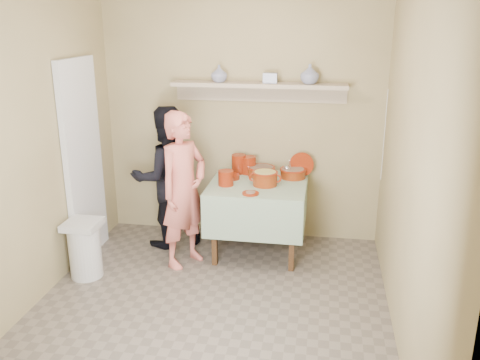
% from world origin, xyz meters
% --- Properties ---
extents(ground, '(3.50, 3.50, 0.00)m').
position_xyz_m(ground, '(0.00, 0.00, 0.00)').
color(ground, '#6A5E53').
rests_on(ground, ground).
extents(tile_panel, '(0.06, 0.70, 2.00)m').
position_xyz_m(tile_panel, '(-1.46, 0.95, 1.00)').
color(tile_panel, silver).
rests_on(tile_panel, ground).
extents(plate_stack_a, '(0.15, 0.15, 0.20)m').
position_xyz_m(plate_stack_a, '(-0.00, 1.57, 0.86)').
color(plate_stack_a, '#731401').
rests_on(plate_stack_a, serving_table).
extents(plate_stack_b, '(0.16, 0.16, 0.19)m').
position_xyz_m(plate_stack_b, '(0.11, 1.57, 0.85)').
color(plate_stack_b, '#731401').
rests_on(plate_stack_b, serving_table).
extents(bowl_stack, '(0.15, 0.15, 0.15)m').
position_xyz_m(bowl_stack, '(-0.06, 1.14, 0.84)').
color(bowl_stack, '#731401').
rests_on(bowl_stack, serving_table).
extents(empty_bowl, '(0.16, 0.16, 0.05)m').
position_xyz_m(empty_bowl, '(-0.04, 1.36, 0.78)').
color(empty_bowl, '#731401').
rests_on(empty_bowl, serving_table).
extents(propped_lid, '(0.26, 0.12, 0.25)m').
position_xyz_m(propped_lid, '(0.67, 1.59, 0.88)').
color(propped_lid, '#731401').
rests_on(propped_lid, serving_table).
extents(vase_right, '(0.21, 0.21, 0.20)m').
position_xyz_m(vase_right, '(0.71, 1.62, 1.82)').
color(vase_right, navy).
rests_on(vase_right, wall_shelf).
extents(vase_left, '(0.21, 0.21, 0.17)m').
position_xyz_m(vase_left, '(-0.21, 1.60, 1.81)').
color(vase_left, navy).
rests_on(vase_left, wall_shelf).
extents(ceramic_box, '(0.14, 0.10, 0.10)m').
position_xyz_m(ceramic_box, '(0.32, 1.62, 1.77)').
color(ceramic_box, navy).
rests_on(ceramic_box, wall_shelf).
extents(person_cook, '(0.60, 0.67, 1.54)m').
position_xyz_m(person_cook, '(-0.43, 0.90, 0.77)').
color(person_cook, '#D5685C').
rests_on(person_cook, ground).
extents(person_helper, '(0.93, 0.88, 1.51)m').
position_xyz_m(person_helper, '(-0.73, 1.31, 0.75)').
color(person_helper, black).
rests_on(person_helper, ground).
extents(room_shell, '(3.04, 3.54, 2.62)m').
position_xyz_m(room_shell, '(0.00, 0.00, 1.61)').
color(room_shell, tan).
rests_on(room_shell, ground).
extents(serving_table, '(0.97, 0.97, 0.76)m').
position_xyz_m(serving_table, '(0.25, 1.28, 0.64)').
color(serving_table, '#4C2D16').
rests_on(serving_table, ground).
extents(cazuela_meat_a, '(0.30, 0.30, 0.10)m').
position_xyz_m(cazuela_meat_a, '(0.25, 1.51, 0.82)').
color(cazuela_meat_a, '#66210B').
rests_on(cazuela_meat_a, serving_table).
extents(cazuela_meat_b, '(0.28, 0.28, 0.10)m').
position_xyz_m(cazuela_meat_b, '(0.59, 1.50, 0.82)').
color(cazuela_meat_b, '#66210B').
rests_on(cazuela_meat_b, serving_table).
extents(ladle, '(0.08, 0.26, 0.19)m').
position_xyz_m(ladle, '(0.52, 1.46, 0.87)').
color(ladle, silver).
rests_on(ladle, cazuela_meat_b).
extents(cazuela_rice, '(0.33, 0.25, 0.14)m').
position_xyz_m(cazuela_rice, '(0.33, 1.20, 0.85)').
color(cazuela_rice, '#66210B').
rests_on(cazuela_rice, serving_table).
extents(front_plate, '(0.16, 0.16, 0.03)m').
position_xyz_m(front_plate, '(0.22, 0.91, 0.77)').
color(front_plate, '#731401').
rests_on(front_plate, serving_table).
extents(wall_shelf, '(1.80, 0.25, 0.21)m').
position_xyz_m(wall_shelf, '(0.20, 1.65, 1.67)').
color(wall_shelf, tan).
rests_on(wall_shelf, room_shell).
extents(trash_bin, '(0.32, 0.32, 0.56)m').
position_xyz_m(trash_bin, '(-1.28, 0.47, 0.28)').
color(trash_bin, silver).
rests_on(trash_bin, ground).
extents(electrical_cord, '(0.01, 0.05, 0.90)m').
position_xyz_m(electrical_cord, '(1.47, 1.48, 1.25)').
color(electrical_cord, silver).
rests_on(electrical_cord, wall_shelf).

